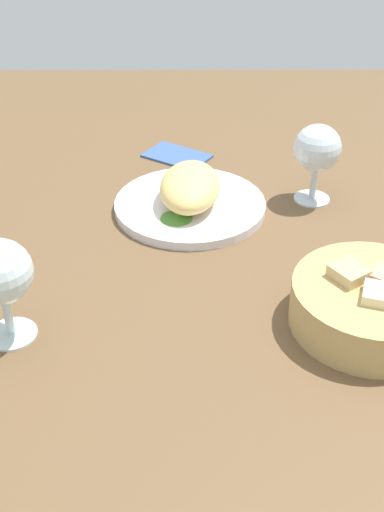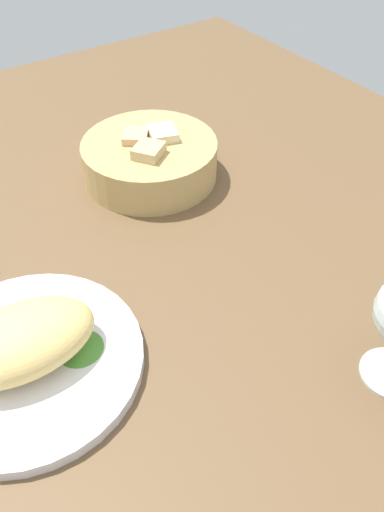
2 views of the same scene
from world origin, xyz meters
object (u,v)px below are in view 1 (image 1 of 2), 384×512
bread_basket (367,304)px  folded_napkin (174,155)px  wine_glass_far (314,151)px  plate (186,206)px

bread_basket → folded_napkin: size_ratio=1.75×
wine_glass_far → plate: bearing=-80.9°
bread_basket → wine_glass_far: bearing=-175.8°
folded_napkin → bread_basket: bearing=-29.7°
wine_glass_far → bread_basket: bearing=4.2°
folded_napkin → wine_glass_far: bearing=-2.6°
bread_basket → wine_glass_far: wine_glass_far is taller
plate → wine_glass_far: wine_glass_far is taller
bread_basket → wine_glass_far: 30.99cm
plate → folded_napkin: bearing=-173.1°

